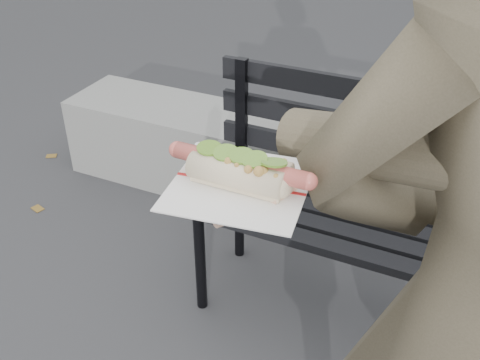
# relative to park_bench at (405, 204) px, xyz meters

# --- Properties ---
(park_bench) EXTENTS (1.50, 0.44, 0.88)m
(park_bench) POSITION_rel_park_bench_xyz_m (0.00, 0.00, 0.00)
(park_bench) COLOR black
(park_bench) RESTS_ON ground
(concrete_block) EXTENTS (1.20, 0.40, 0.40)m
(concrete_block) POSITION_rel_park_bench_xyz_m (-1.15, 0.54, -0.32)
(concrete_block) COLOR slate
(concrete_block) RESTS_ON ground
(held_hotdog) EXTENTS (0.62, 0.32, 0.20)m
(held_hotdog) POSITION_rel_park_bench_xyz_m (0.05, -0.92, 0.67)
(held_hotdog) COLOR #453E2E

